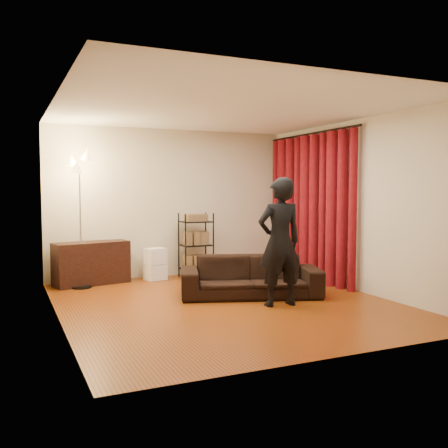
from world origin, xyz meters
name	(u,v)px	position (x,y,z in m)	size (l,w,h in m)	color
floor	(226,303)	(0.00, 0.00, 0.00)	(5.00, 5.00, 0.00)	#893F11
ceiling	(226,110)	(0.00, 0.00, 2.70)	(5.00, 5.00, 0.00)	white
wall_back	(171,203)	(0.00, 2.50, 1.35)	(5.00, 5.00, 0.00)	beige
wall_front	(336,217)	(0.00, -2.50, 1.35)	(5.00, 5.00, 0.00)	beige
wall_left	(57,210)	(-2.25, 0.00, 1.35)	(5.00, 5.00, 0.00)	beige
wall_right	(356,206)	(2.25, 0.00, 1.35)	(5.00, 5.00, 0.00)	beige
curtain_rod	(311,134)	(2.15, 1.12, 2.58)	(0.04, 0.04, 2.65)	black
curtain	(309,208)	(2.13, 1.12, 1.28)	(0.22, 2.65, 2.55)	maroon
sofa	(251,276)	(0.52, 0.27, 0.30)	(2.07, 0.81, 0.60)	black
person	(280,242)	(0.62, -0.42, 0.88)	(0.65, 0.42, 1.77)	black
media_cabinet	(91,263)	(-1.50, 2.23, 0.36)	(1.23, 0.46, 0.72)	black
storage_boxes	(155,264)	(-0.40, 2.17, 0.28)	(0.34, 0.28, 0.57)	white
wire_shelf	(196,245)	(0.36, 2.14, 0.59)	(0.53, 0.37, 1.18)	black
floor_lamp	(80,221)	(-1.70, 1.96, 1.09)	(0.39, 0.39, 2.18)	silver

